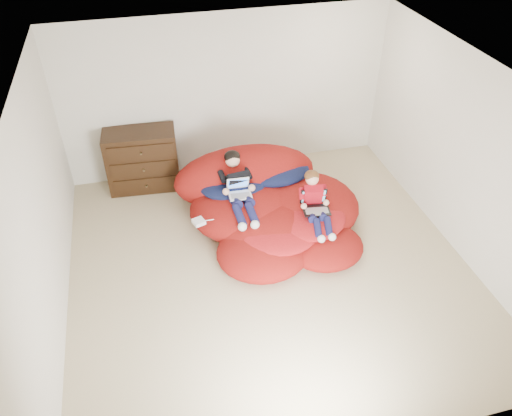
{
  "coord_description": "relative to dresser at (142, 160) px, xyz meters",
  "views": [
    {
      "loc": [
        -1.31,
        -4.44,
        4.54
      ],
      "look_at": [
        -0.09,
        0.35,
        0.7
      ],
      "focal_mm": 35.0,
      "sensor_mm": 36.0,
      "label": 1
    }
  ],
  "objects": [
    {
      "name": "room_shell",
      "position": [
        1.4,
        -2.22,
        -0.26
      ],
      "size": [
        5.1,
        5.1,
        2.77
      ],
      "color": "tan",
      "rests_on": "ground"
    },
    {
      "name": "dresser",
      "position": [
        0.0,
        0.0,
        0.0
      ],
      "size": [
        1.09,
        0.63,
        0.95
      ],
      "color": "black",
      "rests_on": "ground"
    },
    {
      "name": "beanbag_pile",
      "position": [
        1.64,
        -1.32,
        -0.21
      ],
      "size": [
        2.55,
        2.39,
        0.95
      ],
      "color": "maroon",
      "rests_on": "ground"
    },
    {
      "name": "cream_pillow",
      "position": [
        1.14,
        -0.48,
        0.14
      ],
      "size": [
        0.42,
        0.27,
        0.27
      ],
      "primitive_type": "ellipsoid",
      "color": "beige",
      "rests_on": "beanbag_pile"
    },
    {
      "name": "older_boy",
      "position": [
        1.21,
        -1.22,
        0.17
      ],
      "size": [
        0.34,
        1.12,
        0.61
      ],
      "color": "black",
      "rests_on": "beanbag_pile"
    },
    {
      "name": "younger_boy",
      "position": [
        2.13,
        -1.79,
        0.13
      ],
      "size": [
        0.31,
        0.82,
        0.63
      ],
      "color": "#B00F1C",
      "rests_on": "beanbag_pile"
    },
    {
      "name": "laptop_white",
      "position": [
        1.21,
        -1.32,
        0.14
      ],
      "size": [
        0.31,
        0.3,
        0.22
      ],
      "color": "white",
      "rests_on": "older_boy"
    },
    {
      "name": "laptop_black",
      "position": [
        2.13,
        -1.8,
        0.08
      ],
      "size": [
        0.38,
        0.34,
        0.26
      ],
      "color": "black",
      "rests_on": "younger_boy"
    },
    {
      "name": "power_adapter",
      "position": [
        0.6,
        -1.62,
        -0.06
      ],
      "size": [
        0.18,
        0.18,
        0.05
      ],
      "primitive_type": "cube",
      "rotation": [
        0.0,
        0.0,
        0.32
      ],
      "color": "white",
      "rests_on": "beanbag_pile"
    }
  ]
}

